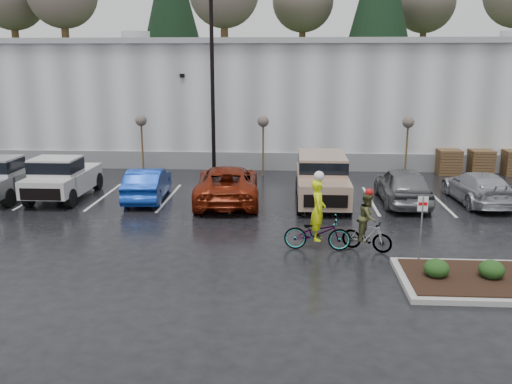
# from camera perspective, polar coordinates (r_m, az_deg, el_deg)

# --- Properties ---
(ground) EXTENTS (120.00, 120.00, 0.00)m
(ground) POSITION_cam_1_polar(r_m,az_deg,el_deg) (16.54, 3.82, -7.75)
(ground) COLOR black
(ground) RESTS_ON ground
(warehouse) EXTENTS (60.50, 15.50, 7.20)m
(warehouse) POSITION_cam_1_polar(r_m,az_deg,el_deg) (37.46, 3.75, 10.07)
(warehouse) COLOR #A2A5A7
(warehouse) RESTS_ON ground
(wooded_ridge) EXTENTS (80.00, 25.00, 6.00)m
(wooded_ridge) POSITION_cam_1_polar(r_m,az_deg,el_deg) (60.46, 3.66, 10.87)
(wooded_ridge) COLOR #28401A
(wooded_ridge) RESTS_ON ground
(lamppost) EXTENTS (0.50, 1.00, 9.22)m
(lamppost) POSITION_cam_1_polar(r_m,az_deg,el_deg) (27.65, -4.64, 12.97)
(lamppost) COLOR black
(lamppost) RESTS_ON ground
(sapling_west) EXTENTS (0.60, 0.60, 3.20)m
(sapling_west) POSITION_cam_1_polar(r_m,az_deg,el_deg) (29.64, -11.99, 7.04)
(sapling_west) COLOR #4B2B1E
(sapling_west) RESTS_ON ground
(sapling_mid) EXTENTS (0.60, 0.60, 3.20)m
(sapling_mid) POSITION_cam_1_polar(r_m,az_deg,el_deg) (28.61, 0.76, 7.10)
(sapling_mid) COLOR #4B2B1E
(sapling_mid) RESTS_ON ground
(sapling_east) EXTENTS (0.60, 0.60, 3.20)m
(sapling_east) POSITION_cam_1_polar(r_m,az_deg,el_deg) (29.24, 15.71, 6.74)
(sapling_east) COLOR #4B2B1E
(sapling_east) RESTS_ON ground
(pallet_stack_a) EXTENTS (1.20, 1.20, 1.35)m
(pallet_stack_a) POSITION_cam_1_polar(r_m,az_deg,el_deg) (31.11, 19.59, 3.02)
(pallet_stack_a) COLOR #4B2B1E
(pallet_stack_a) RESTS_ON ground
(pallet_stack_b) EXTENTS (1.20, 1.20, 1.35)m
(pallet_stack_b) POSITION_cam_1_polar(r_m,az_deg,el_deg) (31.63, 22.56, 2.93)
(pallet_stack_b) COLOR #4B2B1E
(pallet_stack_b) RESTS_ON ground
(shrub_a) EXTENTS (0.70, 0.70, 0.52)m
(shrub_a) POSITION_cam_1_polar(r_m,az_deg,el_deg) (16.01, 18.46, -7.63)
(shrub_a) COLOR #123311
(shrub_a) RESTS_ON curb_island
(shrub_b) EXTENTS (0.70, 0.70, 0.52)m
(shrub_b) POSITION_cam_1_polar(r_m,az_deg,el_deg) (16.47, 23.55, -7.50)
(shrub_b) COLOR #123311
(shrub_b) RESTS_ON curb_island
(fire_lane_sign) EXTENTS (0.30, 0.05, 2.20)m
(fire_lane_sign) POSITION_cam_1_polar(r_m,az_deg,el_deg) (16.75, 17.03, -2.99)
(fire_lane_sign) COLOR gray
(fire_lane_sign) RESTS_ON ground
(pickup_silver) EXTENTS (2.10, 5.20, 1.96)m
(pickup_silver) POSITION_cam_1_polar(r_m,az_deg,el_deg) (26.91, -24.72, 1.63)
(pickup_silver) COLOR #B8BDC1
(pickup_silver) RESTS_ON ground
(pickup_white) EXTENTS (2.10, 5.20, 1.96)m
(pickup_white) POSITION_cam_1_polar(r_m,az_deg,el_deg) (25.82, -19.42, 1.65)
(pickup_white) COLOR #B8B8B4
(pickup_white) RESTS_ON ground
(car_blue) EXTENTS (1.84, 4.47, 1.44)m
(car_blue) POSITION_cam_1_polar(r_m,az_deg,el_deg) (24.41, -11.35, 0.87)
(car_blue) COLOR navy
(car_blue) RESTS_ON ground
(car_red) EXTENTS (3.05, 5.90, 1.59)m
(car_red) POSITION_cam_1_polar(r_m,az_deg,el_deg) (23.58, -3.04, 0.86)
(car_red) COLOR maroon
(car_red) RESTS_ON ground
(suv_tan) EXTENTS (2.20, 5.10, 2.06)m
(suv_tan) POSITION_cam_1_polar(r_m,az_deg,el_deg) (23.40, 6.97, 1.26)
(suv_tan) COLOR tan
(suv_tan) RESTS_ON ground
(car_grey) EXTENTS (1.90, 4.70, 1.60)m
(car_grey) POSITION_cam_1_polar(r_m,az_deg,el_deg) (24.09, 15.19, 0.69)
(car_grey) COLOR slate
(car_grey) RESTS_ON ground
(car_far_silver) EXTENTS (2.20, 4.81, 1.37)m
(car_far_silver) POSITION_cam_1_polar(r_m,az_deg,el_deg) (25.26, 22.33, 0.44)
(car_far_silver) COLOR #ACADB4
(car_far_silver) RESTS_ON ground
(cyclist_hivis) EXTENTS (2.20, 0.85, 2.63)m
(cyclist_hivis) POSITION_cam_1_polar(r_m,az_deg,el_deg) (17.72, 6.50, -3.59)
(cyclist_hivis) COLOR #3F3F44
(cyclist_hivis) RESTS_ON ground
(cyclist_olive) EXTENTS (1.66, 1.07, 2.08)m
(cyclist_olive) POSITION_cam_1_polar(r_m,az_deg,el_deg) (17.89, 11.63, -3.71)
(cyclist_olive) COLOR #3F3F44
(cyclist_olive) RESTS_ON ground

